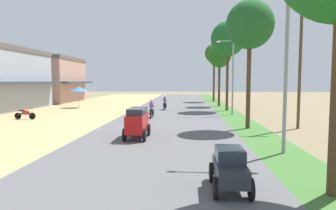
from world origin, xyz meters
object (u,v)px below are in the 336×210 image
at_px(median_tree_third, 228,39).
at_px(streetlamp_far, 213,76).
at_px(parked_motorbike_sixth, 25,113).
at_px(median_tree_fifth, 214,54).
at_px(car_van_red, 137,121).
at_px(streetlamp_mid, 233,71).
at_px(car_hatchback_charcoal, 230,167).
at_px(streetlamp_near, 287,47).
at_px(median_tree_second, 250,25).
at_px(vendor_umbrella, 79,89).
at_px(median_tree_fourth, 220,56).
at_px(motorbike_foreground_rider, 152,109).
at_px(utility_pole_near, 300,57).
at_px(motorbike_ahead_second, 165,103).

bearing_deg(median_tree_third, streetlamp_far, 90.05).
distance_m(parked_motorbike_sixth, median_tree_fifth, 29.71).
bearing_deg(car_van_red, streetlamp_mid, 60.00).
xyz_separation_m(streetlamp_far, car_hatchback_charcoal, (-3.03, -41.03, -3.43)).
relative_size(streetlamp_mid, car_van_red, 2.94).
xyz_separation_m(streetlamp_near, streetlamp_far, (0.00, 36.33, -0.53)).
bearing_deg(parked_motorbike_sixth, median_tree_second, -11.46).
distance_m(parked_motorbike_sixth, car_van_red, 13.15).
height_order(median_tree_second, median_tree_fifth, median_tree_fifth).
distance_m(streetlamp_mid, streetlamp_far, 21.29).
relative_size(vendor_umbrella, streetlamp_far, 0.36).
bearing_deg(median_tree_fifth, streetlamp_far, 87.07).
bearing_deg(car_van_red, median_tree_fourth, 72.73).
xyz_separation_m(vendor_umbrella, car_van_red, (10.27, -18.55, -1.28)).
distance_m(median_tree_third, median_tree_fifth, 14.27).
xyz_separation_m(median_tree_second, median_tree_fifth, (0.04, 26.47, 0.58)).
bearing_deg(median_tree_fourth, median_tree_second, -89.81).
bearing_deg(motorbike_foreground_rider, median_tree_fourth, 60.78).
height_order(median_tree_fifth, utility_pole_near, utility_pole_near).
relative_size(median_tree_fifth, streetlamp_near, 1.11).
distance_m(median_tree_third, motorbike_foreground_rider, 12.30).
distance_m(streetlamp_near, streetlamp_mid, 15.04).
bearing_deg(streetlamp_far, parked_motorbike_sixth, -124.46).
xyz_separation_m(utility_pole_near, car_hatchback_charcoal, (-6.33, -12.07, -4.11)).
bearing_deg(utility_pole_near, median_tree_second, -171.74).
height_order(car_van_red, motorbike_foreground_rider, car_van_red).
bearing_deg(car_hatchback_charcoal, median_tree_fifth, 85.67).
relative_size(median_tree_second, car_hatchback_charcoal, 4.24).
bearing_deg(motorbike_foreground_rider, streetlamp_far, 73.22).
height_order(parked_motorbike_sixth, median_tree_second, median_tree_second).
bearing_deg(streetlamp_mid, car_van_red, -120.00).
bearing_deg(median_tree_second, streetlamp_near, -88.40).
bearing_deg(streetlamp_near, motorbike_foreground_rider, 121.51).
bearing_deg(streetlamp_near, streetlamp_far, 90.00).
xyz_separation_m(parked_motorbike_sixth, median_tree_fourth, (17.52, 14.24, 5.84)).
height_order(median_tree_third, streetlamp_far, median_tree_third).
relative_size(vendor_umbrella, median_tree_second, 0.30).
distance_m(parked_motorbike_sixth, vendor_umbrella, 11.13).
distance_m(parked_motorbike_sixth, motorbike_foreground_rider, 10.55).
relative_size(motorbike_foreground_rider, motorbike_ahead_second, 1.00).
xyz_separation_m(median_tree_fifth, car_van_red, (-6.87, -30.46, -6.45)).
xyz_separation_m(car_hatchback_charcoal, motorbike_ahead_second, (-3.74, 24.10, 0.11)).
bearing_deg(streetlamp_mid, median_tree_third, 89.78).
height_order(median_tree_second, car_van_red, median_tree_second).
relative_size(median_tree_fourth, motorbike_ahead_second, 4.39).
relative_size(median_tree_fifth, car_van_red, 3.73).
distance_m(median_tree_third, car_hatchback_charcoal, 24.95).
relative_size(median_tree_fifth, motorbike_ahead_second, 4.99).
xyz_separation_m(parked_motorbike_sixth, streetlamp_mid, (17.78, 4.61, 3.63)).
relative_size(median_tree_second, median_tree_fifth, 0.94).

